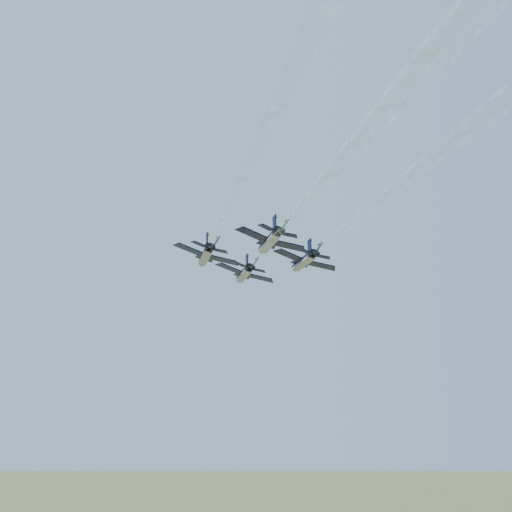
# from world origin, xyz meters

# --- Properties ---
(jet_lead) EXTENTS (13.00, 17.94, 4.91)m
(jet_lead) POSITION_xyz_m (-2.03, 10.25, 100.73)
(jet_lead) COLOR black
(jet_left) EXTENTS (13.00, 17.94, 4.91)m
(jet_left) POSITION_xyz_m (-8.71, -4.05, 100.73)
(jet_left) COLOR black
(jet_right) EXTENTS (13.00, 17.94, 4.91)m
(jet_right) POSITION_xyz_m (11.21, 0.99, 100.73)
(jet_right) COLOR black
(jet_slot) EXTENTS (13.00, 17.94, 4.91)m
(jet_slot) POSITION_xyz_m (4.57, -12.53, 100.73)
(jet_slot) COLOR black
(smoke_trail_lead) EXTENTS (25.61, 88.74, 3.32)m
(smoke_trail_lead) POSITION_xyz_m (15.81, -56.79, 100.77)
(smoke_trail_lead) COLOR white
(smoke_trail_left) EXTENTS (25.61, 88.74, 3.32)m
(smoke_trail_left) POSITION_xyz_m (9.13, -71.08, 100.77)
(smoke_trail_left) COLOR white
(smoke_trail_right) EXTENTS (25.61, 88.74, 3.32)m
(smoke_trail_right) POSITION_xyz_m (29.05, -66.04, 100.77)
(smoke_trail_right) COLOR white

